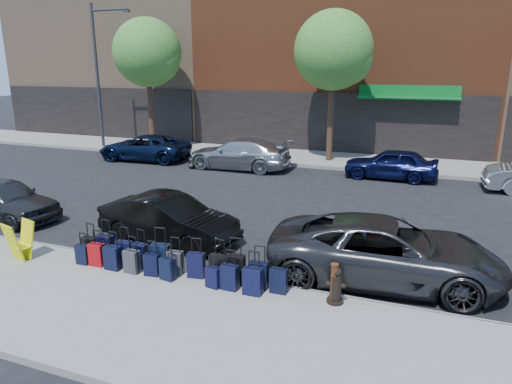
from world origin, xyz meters
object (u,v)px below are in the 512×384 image
at_px(tree_left, 149,54).
at_px(car_near_0, 5,199).
at_px(tree_center, 336,53).
at_px(display_rack, 20,241).
at_px(car_far_0, 144,148).
at_px(car_far_2, 391,164).
at_px(car_far_1, 238,154).
at_px(streetlight, 99,68).
at_px(suitcase_front_5, 175,263).
at_px(fire_hydrant, 336,286).
at_px(car_near_1, 169,219).
at_px(car_near_2, 385,251).
at_px(bollard, 334,283).

distance_m(tree_left, car_near_0, 13.55).
relative_size(tree_center, display_rack, 7.58).
distance_m(car_far_0, car_far_2, 12.46).
relative_size(tree_left, car_far_1, 1.44).
height_order(streetlight, car_far_2, streetlight).
relative_size(streetlight, car_far_1, 1.59).
distance_m(suitcase_front_5, car_near_0, 7.62).
bearing_deg(suitcase_front_5, display_rack, -176.20).
relative_size(car_near_0, car_far_1, 0.79).
bearing_deg(fire_hydrant, tree_center, 100.52).
relative_size(display_rack, car_far_2, 0.24).
relative_size(tree_center, car_far_1, 1.44).
bearing_deg(car_near_1, car_near_2, -87.01).
distance_m(display_rack, car_far_1, 12.07).
bearing_deg(car_near_2, fire_hydrant, 149.19).
bearing_deg(bollard, display_rack, -175.64).
distance_m(car_near_0, car_near_1, 6.01).
height_order(tree_center, car_near_2, tree_center).
distance_m(tree_center, car_near_0, 15.59).
height_order(suitcase_front_5, car_far_0, car_far_0).
relative_size(fire_hydrant, car_far_2, 0.20).
bearing_deg(car_near_1, car_far_2, -21.45).
bearing_deg(streetlight, car_far_0, -26.45).
distance_m(suitcase_front_5, car_near_2, 4.85).
relative_size(bollard, car_far_0, 0.18).
xyz_separation_m(tree_left, bollard, (13.51, -14.36, -4.82)).
height_order(streetlight, bollard, streetlight).
bearing_deg(display_rack, car_near_0, 158.78).
bearing_deg(tree_left, bollard, -46.73).
height_order(tree_center, fire_hydrant, tree_center).
height_order(tree_left, fire_hydrant, tree_left).
xyz_separation_m(suitcase_front_5, fire_hydrant, (3.74, 0.00, 0.08)).
xyz_separation_m(suitcase_front_5, bollard, (3.71, -0.03, 0.16)).
xyz_separation_m(streetlight, car_far_1, (9.52, -2.20, -3.93)).
bearing_deg(display_rack, car_near_1, 60.22).
height_order(display_rack, car_far_0, car_far_0).
height_order(bollard, display_rack, display_rack).
relative_size(suitcase_front_5, bollard, 1.04).
distance_m(tree_center, fire_hydrant, 15.44).
bearing_deg(tree_center, fire_hydrant, -77.98).
bearing_deg(tree_left, car_far_1, -23.83).
bearing_deg(streetlight, fire_hydrant, -39.57).
bearing_deg(car_far_0, display_rack, 17.13).
bearing_deg(display_rack, car_far_1, 101.59).
distance_m(fire_hydrant, car_far_1, 13.38).
height_order(car_near_0, car_far_1, car_far_1).
distance_m(tree_center, streetlight, 13.48).
xyz_separation_m(tree_left, suitcase_front_5, (9.81, -14.33, -4.98)).
distance_m(car_near_1, car_near_2, 5.92).
height_order(car_far_1, car_far_2, car_far_1).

